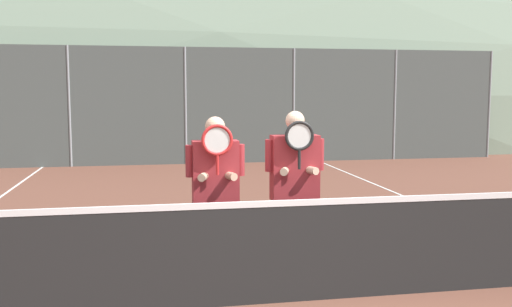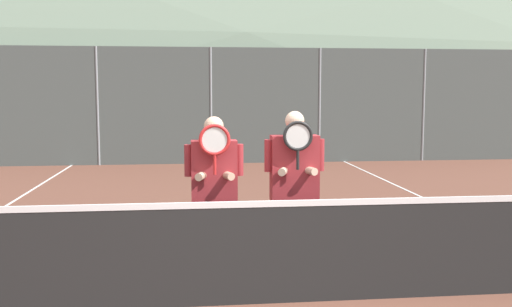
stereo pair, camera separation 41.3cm
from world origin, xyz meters
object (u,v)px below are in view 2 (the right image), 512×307
object	(u,v)px
player_leftmost	(214,186)
car_right_of_center	(481,120)
car_center	(339,123)
car_far_left	(31,125)
car_left_of_center	(191,124)
player_center_left	(294,182)

from	to	relation	value
player_leftmost	car_right_of_center	world-z (taller)	car_right_of_center
car_center	car_right_of_center	size ratio (longest dim) A/B	0.94
car_far_left	car_center	world-z (taller)	car_far_left
car_right_of_center	car_left_of_center	bearing A→B (deg)	-179.03
car_far_left	car_center	size ratio (longest dim) A/B	1.02
car_left_of_center	car_far_left	bearing A→B (deg)	179.86
player_center_left	car_far_left	world-z (taller)	player_center_left
player_leftmost	car_left_of_center	xyz separation A→B (m)	(-0.24, 13.19, -0.12)
car_left_of_center	player_leftmost	bearing A→B (deg)	-88.96
player_center_left	car_center	world-z (taller)	player_center_left
player_leftmost	car_center	distance (m)	14.25
player_leftmost	player_center_left	size ratio (longest dim) A/B	0.97
player_center_left	player_leftmost	bearing A→B (deg)	-178.57
car_left_of_center	car_right_of_center	bearing A→B (deg)	0.97
car_left_of_center	player_center_left	bearing A→B (deg)	-85.41
car_right_of_center	player_center_left	bearing A→B (deg)	-124.24
car_far_left	car_right_of_center	world-z (taller)	car_right_of_center
car_far_left	car_right_of_center	xyz separation A→B (m)	(15.22, 0.16, 0.05)
player_center_left	car_center	distance (m)	13.98
player_leftmost	car_right_of_center	distance (m)	16.63
car_far_left	car_center	bearing A→B (deg)	1.20
car_left_of_center	car_center	xyz separation A→B (m)	(5.03, 0.22, -0.02)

